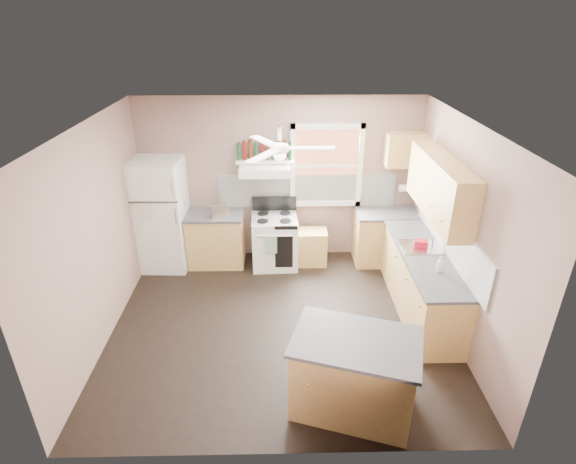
{
  "coord_description": "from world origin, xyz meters",
  "views": [
    {
      "loc": [
        -0.01,
        -4.93,
        3.84
      ],
      "look_at": [
        0.1,
        0.3,
        1.25
      ],
      "focal_mm": 28.0,
      "sensor_mm": 36.0,
      "label": 1
    }
  ],
  "objects_px": {
    "stove": "(275,241)",
    "island": "(354,376)",
    "toaster": "(220,211)",
    "cart": "(310,248)",
    "refrigerator": "(161,215)"
  },
  "relations": [
    {
      "from": "toaster",
      "to": "island",
      "type": "xyz_separation_m",
      "value": [
        1.7,
        -3.02,
        -0.56
      ]
    },
    {
      "from": "stove",
      "to": "island",
      "type": "bearing_deg",
      "value": -76.86
    },
    {
      "from": "stove",
      "to": "island",
      "type": "xyz_separation_m",
      "value": [
        0.84,
        -3.04,
        0.0
      ]
    },
    {
      "from": "stove",
      "to": "island",
      "type": "height_order",
      "value": "same"
    },
    {
      "from": "toaster",
      "to": "stove",
      "type": "height_order",
      "value": "toaster"
    },
    {
      "from": "toaster",
      "to": "refrigerator",
      "type": "bearing_deg",
      "value": 156.38
    },
    {
      "from": "toaster",
      "to": "stove",
      "type": "xyz_separation_m",
      "value": [
        0.86,
        0.02,
        -0.56
      ]
    },
    {
      "from": "toaster",
      "to": "stove",
      "type": "bearing_deg",
      "value": -17.75
    },
    {
      "from": "refrigerator",
      "to": "toaster",
      "type": "height_order",
      "value": "refrigerator"
    },
    {
      "from": "refrigerator",
      "to": "toaster",
      "type": "xyz_separation_m",
      "value": [
        0.95,
        -0.07,
        0.08
      ]
    },
    {
      "from": "stove",
      "to": "cart",
      "type": "height_order",
      "value": "stove"
    },
    {
      "from": "toaster",
      "to": "cart",
      "type": "relative_size",
      "value": 0.5
    },
    {
      "from": "toaster",
      "to": "stove",
      "type": "relative_size",
      "value": 0.33
    },
    {
      "from": "cart",
      "to": "island",
      "type": "distance_m",
      "value": 3.08
    },
    {
      "from": "island",
      "to": "toaster",
      "type": "bearing_deg",
      "value": 136.96
    }
  ]
}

